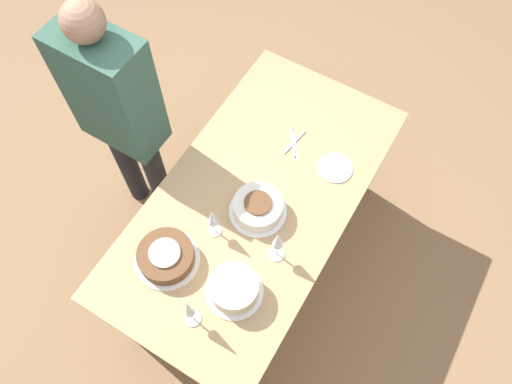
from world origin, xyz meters
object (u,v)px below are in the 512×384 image
at_px(cake_center_white, 258,207).
at_px(person_cutting, 118,109).
at_px(wine_glass_far, 278,241).
at_px(wine_glass_extra, 189,309).
at_px(cake_back_decorated, 234,289).
at_px(cake_front_chocolate, 166,256).
at_px(wine_glass_near, 213,218).

distance_m(cake_center_white, person_cutting, 0.80).
xyz_separation_m(wine_glass_far, wine_glass_extra, (0.42, -0.15, -0.00)).
xyz_separation_m(cake_back_decorated, person_cutting, (-0.42, -0.90, 0.12)).
xyz_separation_m(cake_front_chocolate, cake_back_decorated, (-0.03, 0.33, 0.01)).
xyz_separation_m(wine_glass_near, wine_glass_far, (-0.04, 0.29, 0.01)).
bearing_deg(cake_center_white, cake_front_chocolate, -28.72).
height_order(cake_center_white, cake_front_chocolate, cake_center_white).
distance_m(cake_back_decorated, wine_glass_far, 0.27).
bearing_deg(wine_glass_far, cake_center_white, -127.92).
bearing_deg(wine_glass_near, cake_back_decorated, 49.04).
bearing_deg(cake_back_decorated, cake_front_chocolate, -85.33).
relative_size(cake_center_white, wine_glass_far, 1.21).
distance_m(wine_glass_extra, person_cutting, 1.01).
bearing_deg(person_cutting, cake_front_chocolate, -37.71).
relative_size(wine_glass_near, wine_glass_far, 0.93).
distance_m(cake_front_chocolate, wine_glass_extra, 0.31).
xyz_separation_m(wine_glass_far, person_cutting, (-0.18, -0.97, 0.02)).
bearing_deg(wine_glass_near, wine_glass_extra, 19.85).
relative_size(cake_back_decorated, wine_glass_far, 1.12).
bearing_deg(wine_glass_extra, cake_back_decorated, 154.49).
relative_size(cake_front_chocolate, cake_back_decorated, 1.16).
height_order(cake_center_white, wine_glass_extra, wine_glass_extra).
bearing_deg(cake_center_white, wine_glass_near, -32.34).
xyz_separation_m(cake_front_chocolate, person_cutting, (-0.45, -0.57, 0.13)).
bearing_deg(wine_glass_near, cake_front_chocolate, -25.53).
relative_size(cake_front_chocolate, wine_glass_near, 1.40).
height_order(wine_glass_far, wine_glass_extra, wine_glass_extra).
xyz_separation_m(cake_center_white, wine_glass_far, (0.14, 0.17, 0.10)).
bearing_deg(person_cutting, cake_center_white, -3.14).
height_order(wine_glass_near, wine_glass_far, wine_glass_far).
bearing_deg(wine_glass_extra, wine_glass_near, -160.15).
bearing_deg(person_cutting, cake_back_decorated, -24.75).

